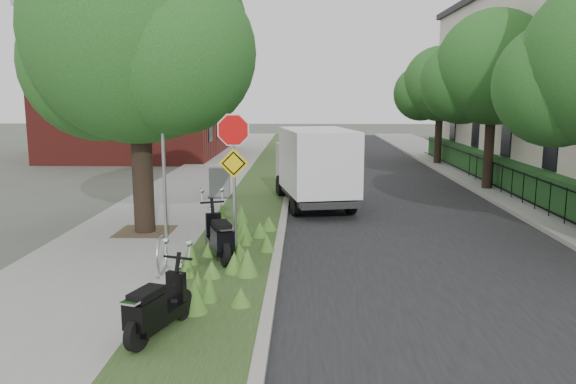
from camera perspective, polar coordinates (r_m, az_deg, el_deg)
name	(u,v)px	position (r m, az deg, el deg)	size (l,w,h in m)	color
ground	(299,271)	(11.71, 1.17, -8.03)	(120.00, 120.00, 0.00)	#4C5147
sidewalk_near	(191,188)	(21.87, -9.81, 0.40)	(3.50, 60.00, 0.12)	gray
verge	(263,188)	(21.49, -2.60, 0.37)	(2.00, 60.00, 0.12)	#273F1B
kerb_near	(289,188)	(21.44, 0.06, 0.37)	(0.20, 60.00, 0.13)	#9E9991
road	(380,190)	(21.64, 9.37, 0.17)	(7.00, 60.00, 0.01)	black
kerb_far	(473,189)	(22.38, 18.29, 0.27)	(0.20, 60.00, 0.13)	#9E9991
footpath_far	(518,190)	(22.92, 22.36, 0.23)	(3.20, 60.00, 0.12)	gray
street_tree_main	(134,45)	(14.66, -15.34, 14.24)	(6.21, 5.54, 7.66)	black
bare_post	(164,159)	(13.43, -12.53, 3.32)	(0.08, 0.08, 4.00)	#A5A8AD
bike_hoop	(162,255)	(11.33, -12.71, -6.26)	(0.06, 0.78, 0.77)	#A5A8AD
sign_assembly	(234,156)	(11.89, -5.54, 3.68)	(0.94, 0.08, 3.22)	#A5A8AD
fence_far	(493,174)	(22.50, 20.08, 1.78)	(0.04, 24.00, 1.00)	black
hedge_far	(511,174)	(22.73, 21.75, 1.75)	(1.00, 24.00, 1.10)	#163F1C
brick_building	(141,84)	(34.51, -14.74, 10.55)	(9.40, 10.40, 8.30)	maroon
far_tree_b	(491,73)	(22.29, 19.95, 11.26)	(4.83, 4.31, 6.56)	black
far_tree_c	(439,88)	(29.99, 15.11, 10.19)	(4.37, 3.89, 5.93)	black
scooter_near	(153,314)	(8.44, -13.53, -11.92)	(0.70, 1.60, 0.79)	black
scooter_far	(220,241)	(11.98, -6.89, -4.97)	(0.82, 1.75, 0.87)	black
box_truck	(315,164)	(18.09, 2.73, 2.90)	(2.75, 5.05, 2.16)	#262628
utility_cabinet	(220,183)	(19.34, -6.95, 0.92)	(0.81, 0.56, 1.04)	#262628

